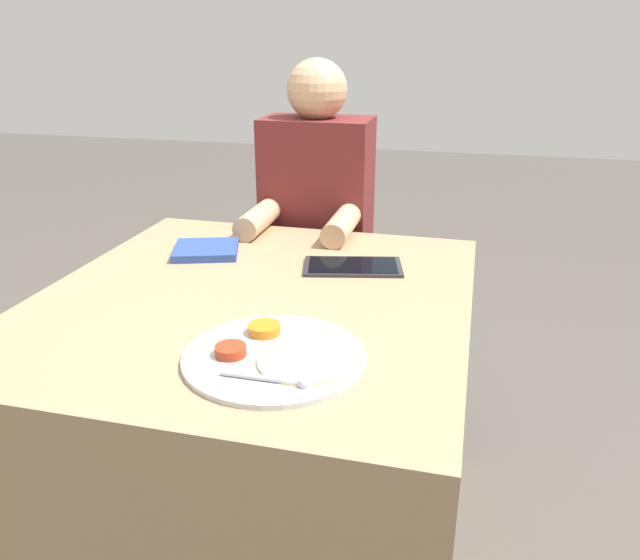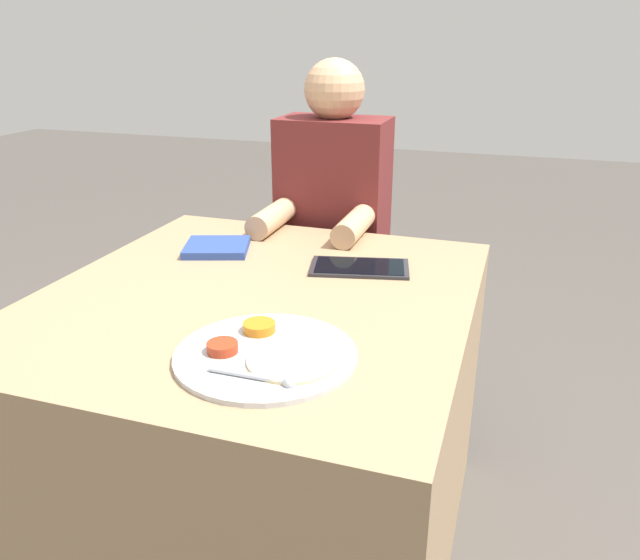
# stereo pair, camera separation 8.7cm
# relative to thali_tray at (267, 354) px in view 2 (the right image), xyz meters

# --- Properties ---
(ground_plane) EXTENTS (12.00, 12.00, 0.00)m
(ground_plane) POSITION_rel_thali_tray_xyz_m (-0.14, 0.27, -0.74)
(ground_plane) COLOR #4C4742
(dining_table) EXTENTS (0.94, 1.02, 0.73)m
(dining_table) POSITION_rel_thali_tray_xyz_m (-0.14, 0.27, -0.37)
(dining_table) COLOR #9E7F5B
(dining_table) RESTS_ON ground_plane
(thali_tray) EXTENTS (0.33, 0.33, 0.03)m
(thali_tray) POSITION_rel_thali_tray_xyz_m (0.00, 0.00, 0.00)
(thali_tray) COLOR #B7BABF
(thali_tray) RESTS_ON dining_table
(red_notebook) EXTENTS (0.20, 0.19, 0.02)m
(red_notebook) POSITION_rel_thali_tray_xyz_m (-0.35, 0.49, 0.00)
(red_notebook) COLOR silver
(red_notebook) RESTS_ON dining_table
(tablet_device) EXTENTS (0.26, 0.18, 0.01)m
(tablet_device) POSITION_rel_thali_tray_xyz_m (0.04, 0.48, -0.00)
(tablet_device) COLOR #28282D
(tablet_device) RESTS_ON dining_table
(person_diner) EXTENTS (0.33, 0.43, 1.20)m
(person_diner) POSITION_rel_thali_tray_xyz_m (-0.16, 0.92, -0.17)
(person_diner) COLOR black
(person_diner) RESTS_ON ground_plane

